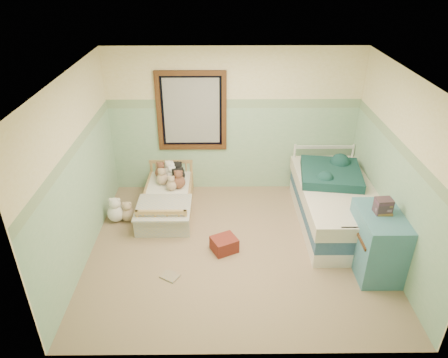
{
  "coord_description": "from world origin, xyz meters",
  "views": [
    {
      "loc": [
        -0.23,
        -4.75,
        3.76
      ],
      "look_at": [
        -0.18,
        0.35,
        0.95
      ],
      "focal_mm": 33.06,
      "sensor_mm": 36.0,
      "label": 1
    }
  ],
  "objects_px": {
    "plush_floor_tan": "(128,214)",
    "red_pillow": "(224,244)",
    "toddler_bed_frame": "(168,204)",
    "plush_floor_cream": "(116,213)",
    "floor_book": "(170,276)",
    "dresser": "(377,242)",
    "twin_bed_frame": "(334,217)"
  },
  "relations": [
    {
      "from": "twin_bed_frame",
      "to": "red_pillow",
      "type": "xyz_separation_m",
      "value": [
        -1.73,
        -0.66,
        -0.01
      ]
    },
    {
      "from": "toddler_bed_frame",
      "to": "plush_floor_cream",
      "type": "bearing_deg",
      "value": -157.0
    },
    {
      "from": "dresser",
      "to": "floor_book",
      "type": "height_order",
      "value": "dresser"
    },
    {
      "from": "plush_floor_tan",
      "to": "red_pillow",
      "type": "distance_m",
      "value": 1.71
    },
    {
      "from": "toddler_bed_frame",
      "to": "dresser",
      "type": "height_order",
      "value": "dresser"
    },
    {
      "from": "plush_floor_tan",
      "to": "twin_bed_frame",
      "type": "bearing_deg",
      "value": -1.87
    },
    {
      "from": "plush_floor_tan",
      "to": "red_pillow",
      "type": "height_order",
      "value": "plush_floor_tan"
    },
    {
      "from": "plush_floor_cream",
      "to": "plush_floor_tan",
      "type": "xyz_separation_m",
      "value": [
        0.18,
        0.0,
        -0.03
      ]
    },
    {
      "from": "twin_bed_frame",
      "to": "dresser",
      "type": "bearing_deg",
      "value": -75.82
    },
    {
      "from": "plush_floor_tan",
      "to": "floor_book",
      "type": "height_order",
      "value": "plush_floor_tan"
    },
    {
      "from": "plush_floor_cream",
      "to": "red_pillow",
      "type": "distance_m",
      "value": 1.87
    },
    {
      "from": "plush_floor_cream",
      "to": "plush_floor_tan",
      "type": "distance_m",
      "value": 0.18
    },
    {
      "from": "toddler_bed_frame",
      "to": "floor_book",
      "type": "distance_m",
      "value": 1.66
    },
    {
      "from": "twin_bed_frame",
      "to": "dresser",
      "type": "xyz_separation_m",
      "value": [
        0.27,
        -1.07,
        0.32
      ]
    },
    {
      "from": "plush_floor_tan",
      "to": "red_pillow",
      "type": "relative_size",
      "value": 0.68
    },
    {
      "from": "plush_floor_cream",
      "to": "twin_bed_frame",
      "type": "xyz_separation_m",
      "value": [
        3.43,
        -0.1,
        -0.03
      ]
    },
    {
      "from": "plush_floor_cream",
      "to": "twin_bed_frame",
      "type": "distance_m",
      "value": 3.43
    },
    {
      "from": "floor_book",
      "to": "plush_floor_cream",
      "type": "bearing_deg",
      "value": 157.97
    },
    {
      "from": "plush_floor_cream",
      "to": "dresser",
      "type": "xyz_separation_m",
      "value": [
        3.7,
        -1.17,
        0.29
      ]
    },
    {
      "from": "red_pillow",
      "to": "floor_book",
      "type": "bearing_deg",
      "value": -142.82
    },
    {
      "from": "plush_floor_tan",
      "to": "dresser",
      "type": "height_order",
      "value": "dresser"
    },
    {
      "from": "plush_floor_tan",
      "to": "dresser",
      "type": "distance_m",
      "value": 3.72
    },
    {
      "from": "toddler_bed_frame",
      "to": "red_pillow",
      "type": "xyz_separation_m",
      "value": [
        0.93,
        -1.1,
        0.01
      ]
    },
    {
      "from": "twin_bed_frame",
      "to": "red_pillow",
      "type": "relative_size",
      "value": 6.32
    },
    {
      "from": "red_pillow",
      "to": "plush_floor_cream",
      "type": "bearing_deg",
      "value": 155.73
    },
    {
      "from": "plush_floor_tan",
      "to": "plush_floor_cream",
      "type": "bearing_deg",
      "value": -179.56
    },
    {
      "from": "plush_floor_cream",
      "to": "floor_book",
      "type": "xyz_separation_m",
      "value": [
        0.98,
        -1.32,
        -0.13
      ]
    },
    {
      "from": "toddler_bed_frame",
      "to": "floor_book",
      "type": "bearing_deg",
      "value": -82.95
    },
    {
      "from": "plush_floor_cream",
      "to": "dresser",
      "type": "distance_m",
      "value": 3.89
    },
    {
      "from": "plush_floor_cream",
      "to": "plush_floor_tan",
      "type": "relative_size",
      "value": 1.22
    },
    {
      "from": "plush_floor_tan",
      "to": "dresser",
      "type": "xyz_separation_m",
      "value": [
        3.52,
        -1.17,
        0.32
      ]
    },
    {
      "from": "toddler_bed_frame",
      "to": "plush_floor_cream",
      "type": "height_order",
      "value": "plush_floor_cream"
    }
  ]
}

